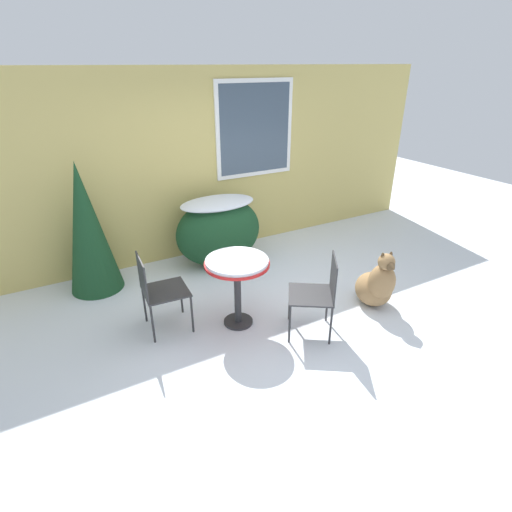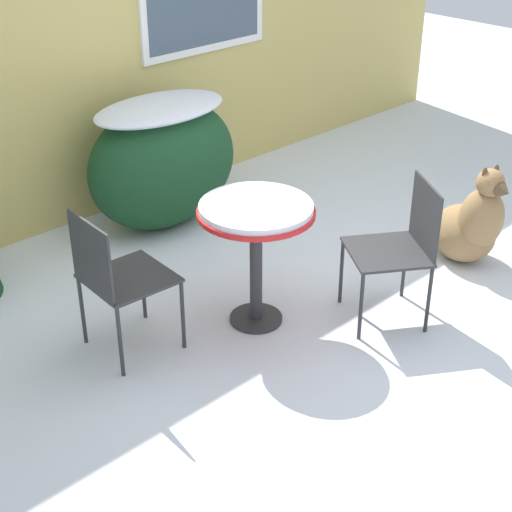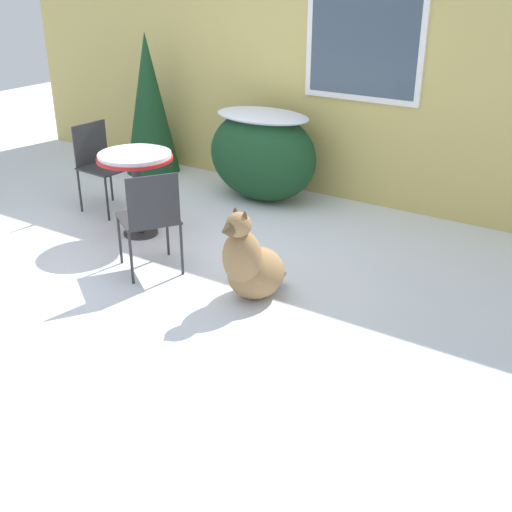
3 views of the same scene
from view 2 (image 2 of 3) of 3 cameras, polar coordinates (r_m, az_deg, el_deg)
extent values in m
plane|color=silver|center=(5.23, 4.99, -3.27)|extent=(16.00, 16.00, 0.00)
cube|color=tan|center=(6.26, -10.18, 15.24)|extent=(8.00, 0.06, 2.69)
ellipsoid|color=#194223|center=(6.07, -6.76, 6.65)|extent=(1.27, 0.77, 1.00)
ellipsoid|color=silver|center=(5.92, -7.01, 10.60)|extent=(1.08, 0.65, 0.12)
cylinder|color=#2D2D30|center=(5.02, 0.00, -4.54)|extent=(0.34, 0.34, 0.03)
cylinder|color=#2D2D30|center=(4.82, 0.00, -0.84)|extent=(0.08, 0.08, 0.72)
cylinder|color=red|center=(4.65, 0.00, 3.20)|extent=(0.71, 0.71, 0.03)
cylinder|color=silver|center=(4.63, 0.00, 3.57)|extent=(0.68, 0.68, 0.04)
cube|color=#2D2D30|center=(4.60, -9.22, -1.58)|extent=(0.49, 0.49, 0.02)
cube|color=#2D2D30|center=(4.40, -11.92, -0.02)|extent=(0.04, 0.43, 0.43)
cylinder|color=#2D2D30|center=(4.67, -5.35, -4.29)|extent=(0.02, 0.02, 0.46)
cylinder|color=#2D2D30|center=(4.98, -8.22, -2.19)|extent=(0.02, 0.02, 0.46)
cylinder|color=#2D2D30|center=(4.49, -9.85, -6.19)|extent=(0.02, 0.02, 0.46)
cylinder|color=#2D2D30|center=(4.81, -12.52, -3.87)|extent=(0.02, 0.02, 0.46)
cube|color=#2D2D30|center=(4.88, 9.49, 0.30)|extent=(0.65, 0.65, 0.02)
cube|color=#2D2D30|center=(4.86, 12.21, 2.84)|extent=(0.25, 0.37, 0.43)
cylinder|color=#2D2D30|center=(5.12, 6.23, -1.14)|extent=(0.02, 0.02, 0.46)
cylinder|color=#2D2D30|center=(4.77, 7.64, -3.68)|extent=(0.02, 0.02, 0.46)
cylinder|color=#2D2D30|center=(5.24, 10.75, -0.70)|extent=(0.02, 0.02, 0.46)
cylinder|color=#2D2D30|center=(4.90, 12.44, -3.14)|extent=(0.02, 0.02, 0.46)
ellipsoid|color=#937047|center=(5.82, 14.86, 1.64)|extent=(0.53, 0.56, 0.41)
ellipsoid|color=#937047|center=(5.66, 16.06, 2.63)|extent=(0.39, 0.36, 0.45)
sphere|color=#937047|center=(5.52, 16.69, 5.12)|extent=(0.20, 0.20, 0.20)
cone|color=brown|center=(5.45, 17.64, 4.48)|extent=(0.12, 0.10, 0.11)
ellipsoid|color=brown|center=(5.47, 16.29, 5.78)|extent=(0.05, 0.04, 0.09)
ellipsoid|color=brown|center=(5.54, 17.08, 5.97)|extent=(0.05, 0.04, 0.09)
ellipsoid|color=#937047|center=(6.01, 13.28, 1.54)|extent=(0.14, 0.24, 0.08)
camera|label=1|loc=(1.29, 66.61, 9.21)|focal=28.00mm
camera|label=3|loc=(7.13, 58.26, 13.33)|focal=45.00mm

